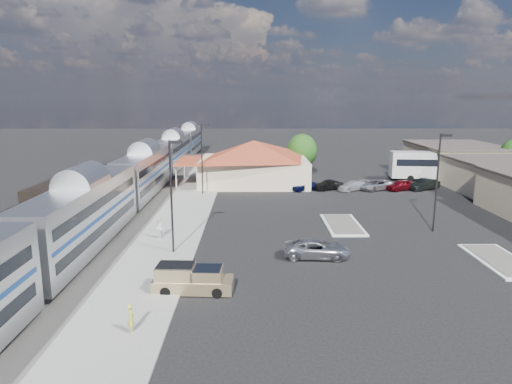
{
  "coord_description": "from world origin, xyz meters",
  "views": [
    {
      "loc": [
        -4.75,
        -40.43,
        12.2
      ],
      "look_at": [
        -4.36,
        4.53,
        2.8
      ],
      "focal_mm": 32.0,
      "sensor_mm": 36.0,
      "label": 1
    }
  ],
  "objects_px": {
    "pickup_truck": "(193,280)",
    "suv": "(317,249)",
    "station_depot": "(253,162)",
    "coach_bus": "(437,164)"
  },
  "relations": [
    {
      "from": "coach_bus",
      "to": "suv",
      "type": "bearing_deg",
      "value": 152.17
    },
    {
      "from": "pickup_truck",
      "to": "suv",
      "type": "xyz_separation_m",
      "value": [
        8.75,
        6.26,
        -0.11
      ]
    },
    {
      "from": "pickup_truck",
      "to": "coach_bus",
      "type": "bearing_deg",
      "value": -35.46
    },
    {
      "from": "suv",
      "to": "station_depot",
      "type": "bearing_deg",
      "value": 12.86
    },
    {
      "from": "station_depot",
      "to": "suv",
      "type": "xyz_separation_m",
      "value": [
        4.81,
        -30.95,
        -2.42
      ]
    },
    {
      "from": "pickup_truck",
      "to": "coach_bus",
      "type": "relative_size",
      "value": 0.38
    },
    {
      "from": "coach_bus",
      "to": "pickup_truck",
      "type": "bearing_deg",
      "value": 147.9
    },
    {
      "from": "station_depot",
      "to": "pickup_truck",
      "type": "distance_m",
      "value": 37.49
    },
    {
      "from": "station_depot",
      "to": "suv",
      "type": "height_order",
      "value": "station_depot"
    },
    {
      "from": "station_depot",
      "to": "pickup_truck",
      "type": "xyz_separation_m",
      "value": [
        -3.94,
        -37.21,
        -2.31
      ]
    }
  ]
}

